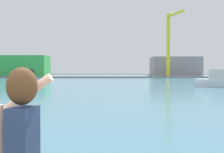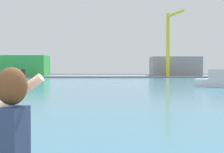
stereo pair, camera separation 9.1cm
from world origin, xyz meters
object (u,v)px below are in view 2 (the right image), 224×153
at_px(person_photographer, 13,141).
at_px(port_crane, 171,39).
at_px(warehouse_right, 176,66).
at_px(warehouse_left, 20,66).

height_order(person_photographer, port_crane, port_crane).
relative_size(warehouse_right, port_crane, 0.82).
bearing_deg(warehouse_right, warehouse_left, -174.61).
relative_size(person_photographer, warehouse_right, 0.12).
relative_size(warehouse_left, warehouse_right, 1.14).
bearing_deg(port_crane, warehouse_right, 68.51).
bearing_deg(warehouse_right, person_photographer, -102.30).
bearing_deg(warehouse_right, port_crane, -111.49).
bearing_deg(port_crane, warehouse_left, 174.97).
xyz_separation_m(warehouse_right, port_crane, (-3.23, -8.20, 7.60)).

